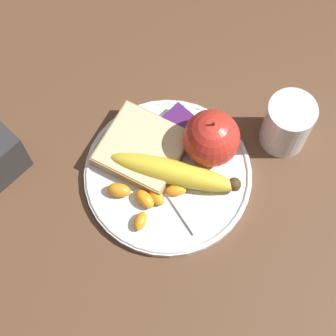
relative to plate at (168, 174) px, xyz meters
name	(u,v)px	position (x,y,z in m)	size (l,w,h in m)	color
ground_plane	(168,176)	(0.00, 0.00, -0.01)	(3.00, 3.00, 0.00)	brown
plate	(168,174)	(0.00, 0.00, 0.00)	(0.25, 0.25, 0.01)	silver
juice_glass	(287,125)	(-0.08, -0.17, 0.03)	(0.07, 0.07, 0.09)	silver
apple	(211,138)	(-0.02, -0.07, 0.05)	(0.08, 0.08, 0.09)	red
banana	(176,170)	(-0.01, -0.01, 0.02)	(0.18, 0.12, 0.04)	yellow
bread_slice	(144,146)	(0.05, 0.00, 0.02)	(0.14, 0.14, 0.02)	#AB8751
fork	(160,177)	(0.00, 0.01, 0.01)	(0.17, 0.06, 0.00)	silver
jam_packet	(181,123)	(0.04, -0.07, 0.01)	(0.05, 0.04, 0.02)	white
orange_segment_0	(119,190)	(0.03, 0.07, 0.01)	(0.04, 0.04, 0.02)	orange
orange_segment_1	(157,196)	(-0.02, 0.04, 0.01)	(0.03, 0.02, 0.02)	orange
orange_segment_2	(176,190)	(-0.03, 0.01, 0.01)	(0.03, 0.04, 0.02)	orange
orange_segment_3	(140,221)	(-0.02, 0.08, 0.01)	(0.03, 0.03, 0.02)	orange
orange_segment_4	(145,199)	(-0.01, 0.05, 0.01)	(0.03, 0.02, 0.02)	orange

